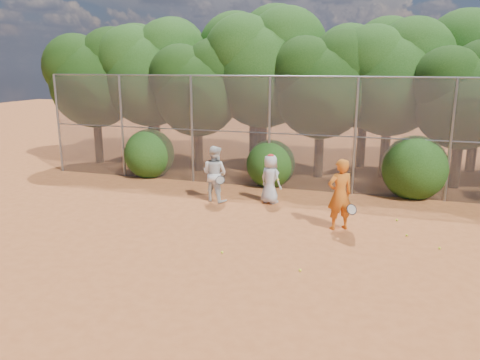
% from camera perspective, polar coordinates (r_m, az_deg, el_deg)
% --- Properties ---
extents(ground, '(80.00, 80.00, 0.00)m').
position_cam_1_polar(ground, '(11.51, 1.03, -8.58)').
color(ground, '#AC5526').
rests_on(ground, ground).
extents(fence_back, '(20.05, 0.09, 4.03)m').
position_cam_1_polar(fence_back, '(16.66, 6.54, 5.74)').
color(fence_back, gray).
rests_on(fence_back, ground).
extents(tree_0, '(4.38, 3.81, 6.00)m').
position_cam_1_polar(tree_0, '(22.08, -17.24, 12.12)').
color(tree_0, black).
rests_on(tree_0, ground).
extents(tree_1, '(4.64, 4.03, 6.35)m').
position_cam_1_polar(tree_1, '(21.21, -10.76, 13.07)').
color(tree_1, black).
rests_on(tree_1, ground).
extents(tree_2, '(3.99, 3.47, 5.47)m').
position_cam_1_polar(tree_2, '(19.53, -5.07, 11.49)').
color(tree_2, black).
rests_on(tree_2, ground).
extents(tree_3, '(4.89, 4.26, 6.70)m').
position_cam_1_polar(tree_3, '(19.67, 3.02, 13.91)').
color(tree_3, black).
rests_on(tree_3, ground).
extents(tree_4, '(4.19, 3.64, 5.73)m').
position_cam_1_polar(tree_4, '(18.61, 10.12, 11.75)').
color(tree_4, black).
rests_on(tree_4, ground).
extents(tree_5, '(4.51, 3.92, 6.17)m').
position_cam_1_polar(tree_5, '(19.24, 18.06, 12.22)').
color(tree_5, black).
rests_on(tree_5, ground).
extents(tree_6, '(3.86, 3.36, 5.29)m').
position_cam_1_polar(tree_6, '(18.44, 25.79, 9.68)').
color(tree_6, black).
rests_on(tree_6, ground).
extents(tree_9, '(4.83, 4.20, 6.62)m').
position_cam_1_polar(tree_9, '(23.71, -10.30, 13.58)').
color(tree_9, black).
rests_on(tree_9, ground).
extents(tree_10, '(5.15, 4.48, 7.06)m').
position_cam_1_polar(tree_10, '(22.06, 1.92, 14.53)').
color(tree_10, black).
rests_on(tree_10, ground).
extents(tree_11, '(4.64, 4.03, 6.35)m').
position_cam_1_polar(tree_11, '(20.86, 15.27, 12.82)').
color(tree_11, black).
rests_on(tree_11, ground).
extents(bush_0, '(2.00, 2.00, 2.00)m').
position_cam_1_polar(bush_0, '(19.10, -10.98, 3.43)').
color(bush_0, '#1A4010').
rests_on(bush_0, ground).
extents(bush_1, '(1.80, 1.80, 1.80)m').
position_cam_1_polar(bush_1, '(17.34, 3.77, 2.26)').
color(bush_1, '#1A4010').
rests_on(bush_1, ground).
extents(bush_2, '(2.20, 2.20, 2.20)m').
position_cam_1_polar(bush_2, '(16.86, 20.52, 1.75)').
color(bush_2, '#1A4010').
rests_on(bush_2, ground).
extents(player_yellow, '(0.95, 0.78, 1.96)m').
position_cam_1_polar(player_yellow, '(12.93, 12.07, -1.74)').
color(player_yellow, orange).
rests_on(player_yellow, ground).
extents(player_teen, '(0.93, 0.81, 1.62)m').
position_cam_1_polar(player_teen, '(15.12, 3.72, 0.15)').
color(player_teen, silver).
rests_on(player_teen, ground).
extents(player_white, '(1.05, 0.91, 1.84)m').
position_cam_1_polar(player_white, '(15.31, -3.11, 0.77)').
color(player_white, silver).
rests_on(player_white, ground).
extents(ball_0, '(0.07, 0.07, 0.07)m').
position_cam_1_polar(ball_0, '(13.13, 19.66, -6.36)').
color(ball_0, yellow).
rests_on(ball_0, ground).
extents(ball_1, '(0.07, 0.07, 0.07)m').
position_cam_1_polar(ball_1, '(10.48, 7.34, -10.85)').
color(ball_1, yellow).
rests_on(ball_1, ground).
extents(ball_2, '(0.07, 0.07, 0.07)m').
position_cam_1_polar(ball_2, '(12.55, 23.15, -7.64)').
color(ball_2, yellow).
rests_on(ball_2, ground).
extents(ball_3, '(0.07, 0.07, 0.07)m').
position_cam_1_polar(ball_3, '(11.32, -2.21, -8.79)').
color(ball_3, yellow).
rests_on(ball_3, ground).
extents(ball_4, '(0.07, 0.07, 0.07)m').
position_cam_1_polar(ball_4, '(14.27, 18.58, -4.65)').
color(ball_4, yellow).
rests_on(ball_4, ground).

